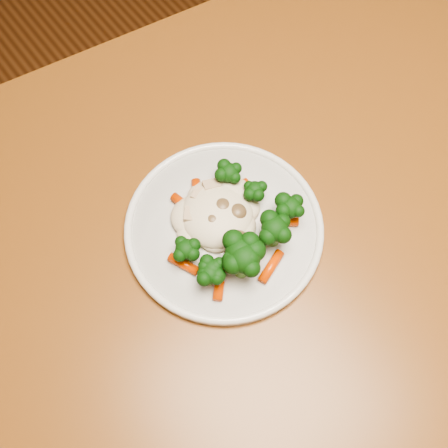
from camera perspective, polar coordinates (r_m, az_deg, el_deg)
name	(u,v)px	position (r m, az deg, el deg)	size (l,w,h in m)	color
dining_table	(246,279)	(0.80, 2.21, -5.63)	(1.32, 0.98, 0.75)	brown
plate	(224,229)	(0.71, 0.00, -0.50)	(0.25, 0.25, 0.01)	white
meal	(233,231)	(0.68, 0.94, -0.76)	(0.18, 0.17, 0.05)	beige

